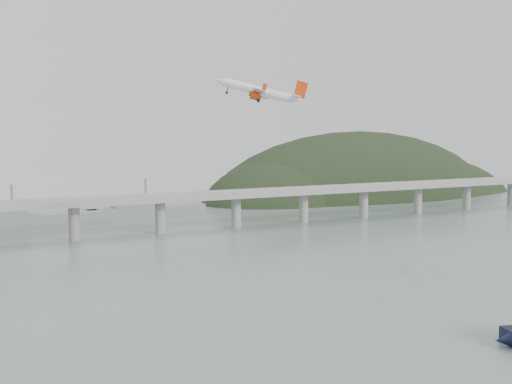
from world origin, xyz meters
TOP-DOWN VIEW (x-y plane):
  - ground at (0.00, 0.00)m, footprint 900.00×900.00m
  - bridge at (-1.15, 200.00)m, footprint 800.00×22.00m
  - headland at (285.18, 331.75)m, footprint 365.00×155.00m
  - airliner at (13.87, 75.43)m, footprint 34.20×32.58m

SIDE VIEW (x-z plane):
  - headland at x=285.18m, z-range -97.34..58.66m
  - ground at x=0.00m, z-range 0.00..0.00m
  - bridge at x=-1.15m, z-range 5.70..29.60m
  - airliner at x=13.87m, z-range 69.01..81.40m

